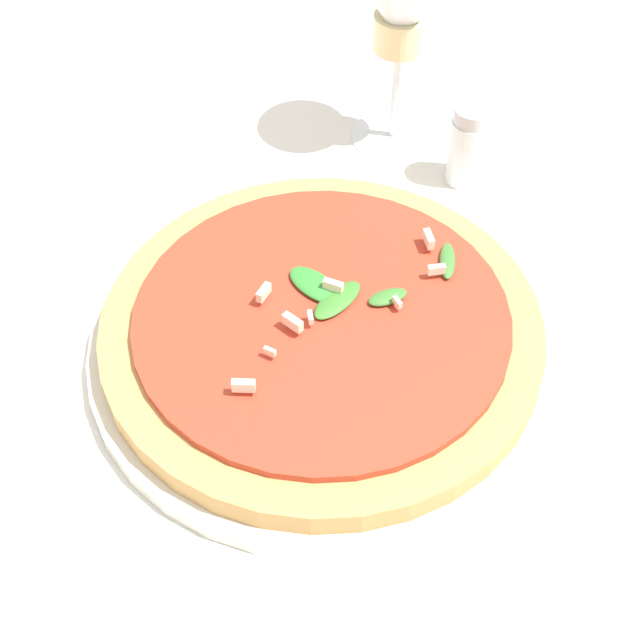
% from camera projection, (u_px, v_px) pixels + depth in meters
% --- Properties ---
extents(ground_plane, '(6.00, 6.00, 0.00)m').
position_uv_depth(ground_plane, '(321.00, 367.00, 0.59)').
color(ground_plane, silver).
extents(pizza_arugula_main, '(0.31, 0.31, 0.05)m').
position_uv_depth(pizza_arugula_main, '(320.00, 333.00, 0.58)').
color(pizza_arugula_main, silver).
rests_on(pizza_arugula_main, ground_plane).
extents(wine_glass, '(0.08, 0.08, 0.16)m').
position_uv_depth(wine_glass, '(401.00, 14.00, 0.67)').
color(wine_glass, white).
rests_on(wine_glass, ground_plane).
extents(shaker_pepper, '(0.03, 0.03, 0.07)m').
position_uv_depth(shaker_pepper, '(469.00, 145.00, 0.69)').
color(shaker_pepper, silver).
rests_on(shaker_pepper, ground_plane).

